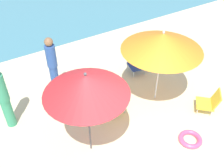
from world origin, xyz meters
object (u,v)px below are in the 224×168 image
object	(u,v)px
beach_chair_a	(104,85)
beach_chair_c	(136,62)
person_b	(3,97)
beach_chair_b	(210,102)
umbrella_red	(86,85)
beach_chair_d	(110,104)
person_a	(53,67)
umbrella_orange	(163,42)
swim_ring	(190,139)

from	to	relation	value
beach_chair_a	beach_chair_c	world-z (taller)	beach_chair_a
beach_chair_c	person_b	xyz separation A→B (m)	(-3.89, -0.25, 0.56)
beach_chair_b	person_b	xyz separation A→B (m)	(-4.44, 2.19, 0.55)
umbrella_red	person_b	xyz separation A→B (m)	(-1.31, 1.66, -0.96)
person_b	beach_chair_b	bearing A→B (deg)	64.36
beach_chair_b	beach_chair_d	bearing A→B (deg)	14.65
beach_chair_d	person_b	distance (m)	2.48
person_a	person_b	xyz separation A→B (m)	(-1.38, -0.49, -0.04)
beach_chair_a	person_a	world-z (taller)	person_a
umbrella_orange	person_b	distance (m)	3.86
umbrella_red	beach_chair_d	world-z (taller)	umbrella_red
person_a	swim_ring	xyz separation A→B (m)	(1.96, -3.16, -0.86)
umbrella_orange	beach_chair_a	size ratio (longest dim) A/B	2.83
umbrella_orange	beach_chair_b	distance (m)	2.00
person_a	swim_ring	distance (m)	3.82
umbrella_red	beach_chair_d	size ratio (longest dim) A/B	3.26
umbrella_red	beach_chair_c	xyz separation A→B (m)	(2.58, 1.91, -1.52)
beach_chair_c	beach_chair_b	bearing A→B (deg)	24.54
beach_chair_c	beach_chair_d	world-z (taller)	beach_chair_d
beach_chair_c	umbrella_red	bearing A→B (deg)	-41.54
umbrella_red	person_b	distance (m)	2.32
beach_chair_b	beach_chair_c	size ratio (longest dim) A/B	1.10
beach_chair_c	swim_ring	world-z (taller)	beach_chair_c
beach_chair_a	beach_chair_d	world-z (taller)	beach_chair_a
beach_chair_a	beach_chair_d	xyz separation A→B (m)	(-0.26, -0.72, -0.02)
beach_chair_b	beach_chair_c	world-z (taller)	beach_chair_b
beach_chair_b	umbrella_orange	bearing A→B (deg)	-9.53
person_b	swim_ring	xyz separation A→B (m)	(3.35, -2.67, -0.81)
beach_chair_d	swim_ring	world-z (taller)	beach_chair_d
person_a	beach_chair_b	bearing A→B (deg)	-99.84
umbrella_orange	swim_ring	world-z (taller)	umbrella_orange
umbrella_red	person_a	distance (m)	2.34
beach_chair_d	person_b	xyz separation A→B (m)	(-2.23, 0.96, 0.54)
person_b	swim_ring	bearing A→B (deg)	52.08
umbrella_red	beach_chair_c	distance (m)	3.55
swim_ring	beach_chair_b	bearing A→B (deg)	23.57
person_a	swim_ring	size ratio (longest dim) A/B	3.24
umbrella_red	beach_chair_a	size ratio (longest dim) A/B	2.93
person_b	swim_ring	world-z (taller)	person_b
umbrella_red	person_a	xyz separation A→B (m)	(0.08, 2.15, -0.91)
beach_chair_d	person_a	xyz separation A→B (m)	(-0.84, 1.46, 0.58)
beach_chair_d	person_b	size ratio (longest dim) A/B	0.38
umbrella_orange	person_b	world-z (taller)	umbrella_orange
beach_chair_d	umbrella_red	bearing A→B (deg)	-154.53
umbrella_orange	beach_chair_c	bearing A→B (deg)	77.92
beach_chair_c	person_a	bearing A→B (deg)	-83.58
umbrella_orange	swim_ring	xyz separation A→B (m)	(-0.26, -1.59, -1.69)
umbrella_red	person_b	world-z (taller)	umbrella_red
umbrella_orange	beach_chair_d	bearing A→B (deg)	175.33
beach_chair_b	person_b	bearing A→B (deg)	17.41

